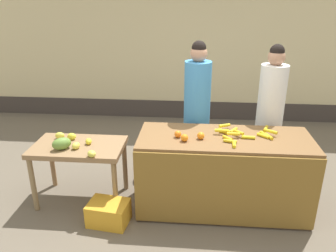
% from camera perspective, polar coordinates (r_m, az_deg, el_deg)
% --- Properties ---
extents(ground_plane, '(24.00, 24.00, 0.00)m').
position_cam_1_polar(ground_plane, '(4.27, 3.52, -13.01)').
color(ground_plane, '#665B4C').
extents(market_wall_back, '(8.90, 0.23, 3.50)m').
position_cam_1_polar(market_wall_back, '(6.69, 4.69, 15.61)').
color(market_wall_back, beige).
rests_on(market_wall_back, ground).
extents(fruit_stall_counter, '(1.96, 0.80, 0.92)m').
position_cam_1_polar(fruit_stall_counter, '(4.03, 9.27, -7.90)').
color(fruit_stall_counter, brown).
rests_on(fruit_stall_counter, ground).
extents(side_table_wooden, '(1.08, 0.65, 0.75)m').
position_cam_1_polar(side_table_wooden, '(4.17, -14.89, -4.37)').
color(side_table_wooden, olive).
rests_on(side_table_wooden, ground).
extents(banana_bunch_pile, '(0.71, 0.62, 0.07)m').
position_cam_1_polar(banana_bunch_pile, '(3.89, 12.49, -1.29)').
color(banana_bunch_pile, gold).
rests_on(banana_bunch_pile, fruit_stall_counter).
extents(orange_pile, '(0.34, 0.18, 0.08)m').
position_cam_1_polar(orange_pile, '(3.72, 3.42, -1.70)').
color(orange_pile, orange).
rests_on(orange_pile, fruit_stall_counter).
extents(mango_papaya_pile, '(0.66, 0.55, 0.14)m').
position_cam_1_polar(mango_papaya_pile, '(4.07, -16.63, -2.78)').
color(mango_papaya_pile, '#DDD34B').
rests_on(mango_papaya_pile, side_table_wooden).
extents(vendor_woman_blue_shirt, '(0.34, 0.34, 1.90)m').
position_cam_1_polar(vendor_woman_blue_shirt, '(4.40, 4.90, 2.10)').
color(vendor_woman_blue_shirt, '#33333D').
rests_on(vendor_woman_blue_shirt, ground).
extents(vendor_woman_white_shirt, '(0.34, 0.34, 1.86)m').
position_cam_1_polar(vendor_woman_white_shirt, '(4.55, 16.85, 1.63)').
color(vendor_woman_white_shirt, '#33333D').
rests_on(vendor_woman_white_shirt, ground).
extents(produce_crate, '(0.48, 0.38, 0.26)m').
position_cam_1_polar(produce_crate, '(3.95, -10.06, -14.32)').
color(produce_crate, gold).
rests_on(produce_crate, ground).
extents(produce_sack, '(0.36, 0.41, 0.59)m').
position_cam_1_polar(produce_sack, '(4.70, -2.80, -5.29)').
color(produce_sack, maroon).
rests_on(produce_sack, ground).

